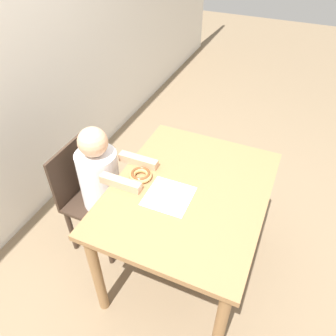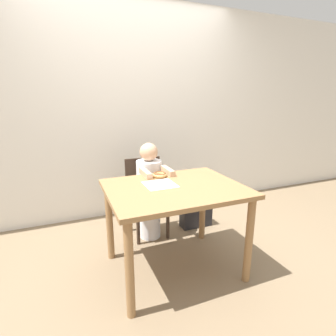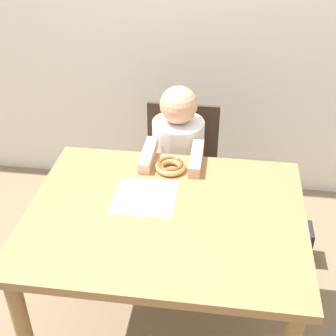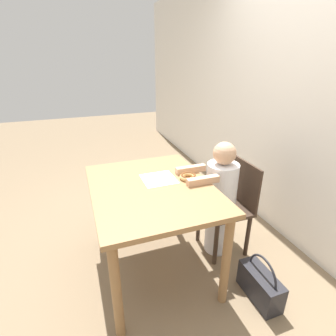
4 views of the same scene
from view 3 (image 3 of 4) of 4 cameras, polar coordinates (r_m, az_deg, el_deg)
name	(u,v)px [view 3 (image 3 of 4)]	position (r m, az deg, el deg)	size (l,w,h in m)	color
dining_table	(165,234)	(1.86, -0.35, -8.07)	(1.06, 0.84, 0.74)	olive
chair	(180,178)	(2.53, 1.44, -1.29)	(0.38, 0.37, 0.81)	#38281E
child_figure	(178,178)	(2.40, 1.17, -1.18)	(0.26, 0.48, 1.00)	white
donut	(171,166)	(2.01, 0.31, 0.24)	(0.13, 0.13, 0.04)	tan
napkin	(145,197)	(1.86, -2.81, -3.56)	(0.24, 0.24, 0.00)	white
handbag	(278,239)	(2.67, 13.27, -8.46)	(0.35, 0.14, 0.35)	#232328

